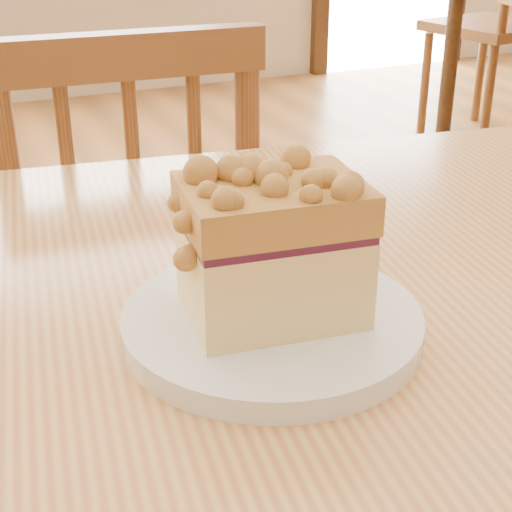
{
  "coord_description": "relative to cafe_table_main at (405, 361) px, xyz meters",
  "views": [
    {
      "loc": [
        -0.49,
        -0.29,
        1.06
      ],
      "look_at": [
        -0.27,
        0.21,
        0.8
      ],
      "focal_mm": 55.0,
      "sensor_mm": 36.0,
      "label": 1
    }
  ],
  "objects": [
    {
      "name": "cafe_chair_second",
      "position": [
        1.98,
        2.23,
        -0.13
      ],
      "size": [
        0.53,
        0.53,
        1.01
      ],
      "rotation": [
        0.0,
        0.0,
        3.32
      ],
      "color": "brown",
      "rests_on": "ground"
    },
    {
      "name": "plate",
      "position": [
        -0.18,
        -0.07,
        0.12
      ],
      "size": [
        0.23,
        0.23,
        0.02
      ],
      "color": "white",
      "rests_on": "cafe_table_main"
    },
    {
      "name": "cafe_chair_main",
      "position": [
        -0.13,
        0.6,
        -0.18
      ],
      "size": [
        0.43,
        0.43,
        0.9
      ],
      "rotation": [
        0.0,
        0.0,
        3.08
      ],
      "color": "brown",
      "rests_on": "ground"
    },
    {
      "name": "cake_slice",
      "position": [
        -0.18,
        -0.07,
        0.19
      ],
      "size": [
        0.14,
        0.11,
        0.12
      ],
      "rotation": [
        0.0,
        0.0,
        -0.12
      ],
      "color": "#F5CB8A",
      "rests_on": "plate"
    },
    {
      "name": "cafe_table_main",
      "position": [
        0.0,
        0.0,
        0.0
      ],
      "size": [
        1.15,
        0.85,
        0.75
      ],
      "rotation": [
        0.0,
        0.0,
        -0.14
      ],
      "color": "tan",
      "rests_on": "ground"
    }
  ]
}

